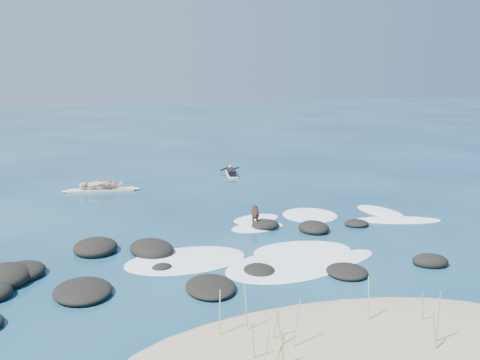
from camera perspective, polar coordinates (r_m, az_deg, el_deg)
name	(u,v)px	position (r m, az deg, el deg)	size (l,w,h in m)	color
ground	(223,233)	(17.87, -1.82, -5.62)	(160.00, 160.00, 0.00)	#0A2642
sand_dune	(344,353)	(10.84, 11.06, -17.69)	(9.00, 4.40, 0.60)	#9E8966
dune_grass	(315,328)	(10.34, 7.98, -15.34)	(4.16, 1.95, 1.19)	#8AB055
reef_rocks	(129,265)	(14.92, -11.75, -8.92)	(12.59, 6.03, 0.56)	black
breaking_foam	(290,241)	(17.01, 5.36, -6.52)	(11.65, 7.36, 0.12)	white
standing_surfer_rig	(101,174)	(24.61, -14.64, 0.61)	(3.47, 0.94, 1.97)	beige
paddling_surfer_rig	(231,172)	(27.75, -0.93, 0.83)	(1.13, 2.34, 0.40)	white
dog	(255,213)	(18.58, 1.63, -3.54)	(0.46, 1.02, 0.66)	black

